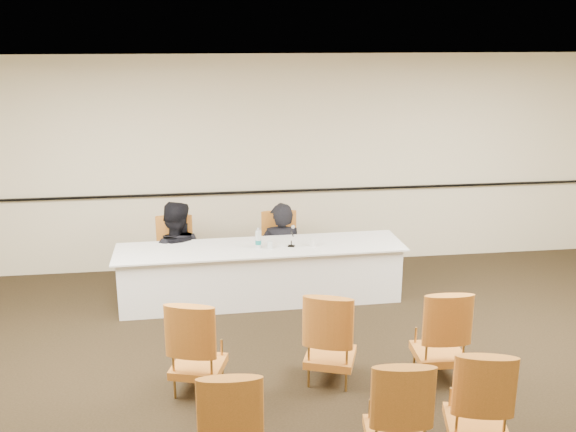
# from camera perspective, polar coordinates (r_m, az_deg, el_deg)

# --- Properties ---
(floor) EXTENTS (10.00, 10.00, 0.00)m
(floor) POSITION_cam_1_polar(r_m,az_deg,el_deg) (5.94, 4.53, -17.52)
(floor) COLOR black
(floor) RESTS_ON ground
(ceiling) EXTENTS (10.00, 10.00, 0.00)m
(ceiling) POSITION_cam_1_polar(r_m,az_deg,el_deg) (4.96, 5.30, 12.76)
(ceiling) COLOR white
(ceiling) RESTS_ON ground
(wall_back) EXTENTS (10.00, 0.04, 3.00)m
(wall_back) POSITION_cam_1_polar(r_m,az_deg,el_deg) (9.07, -0.64, 4.75)
(wall_back) COLOR #F6E9C1
(wall_back) RESTS_ON ground
(wall_rail) EXTENTS (9.80, 0.04, 0.03)m
(wall_rail) POSITION_cam_1_polar(r_m,az_deg,el_deg) (9.12, -0.60, 2.23)
(wall_rail) COLOR black
(wall_rail) RESTS_ON wall_back
(panel_table) EXTENTS (3.59, 0.90, 0.72)m
(panel_table) POSITION_cam_1_polar(r_m,az_deg,el_deg) (8.09, -2.41, -5.12)
(panel_table) COLOR white
(panel_table) RESTS_ON ground
(panelist_main) EXTENTS (0.63, 0.44, 1.64)m
(panelist_main) POSITION_cam_1_polar(r_m,az_deg,el_deg) (8.65, -0.61, -4.07)
(panelist_main) COLOR black
(panelist_main) RESTS_ON ground
(panelist_main_chair) EXTENTS (0.51, 0.51, 0.95)m
(panelist_main_chair) POSITION_cam_1_polar(r_m,az_deg,el_deg) (8.60, -0.62, -2.98)
(panelist_main_chair) COLOR #B1691F
(panelist_main_chair) RESTS_ON ground
(panelist_second) EXTENTS (0.86, 0.70, 1.66)m
(panelist_second) POSITION_cam_1_polar(r_m,az_deg,el_deg) (8.55, -9.96, -4.11)
(panelist_second) COLOR black
(panelist_second) RESTS_ON ground
(panelist_second_chair) EXTENTS (0.51, 0.51, 0.95)m
(panelist_second_chair) POSITION_cam_1_polar(r_m,az_deg,el_deg) (8.52, -10.00, -3.42)
(panelist_second_chair) COLOR #B1691F
(panelist_second_chair) RESTS_ON ground
(papers) EXTENTS (0.37, 0.33, 0.00)m
(papers) POSITION_cam_1_polar(r_m,az_deg,el_deg) (7.99, 0.59, -2.65)
(papers) COLOR white
(papers) RESTS_ON panel_table
(microphone) EXTENTS (0.14, 0.19, 0.25)m
(microphone) POSITION_cam_1_polar(r_m,az_deg,el_deg) (7.91, 0.30, -1.91)
(microphone) COLOR black
(microphone) RESTS_ON panel_table
(water_bottle) EXTENTS (0.09, 0.09, 0.25)m
(water_bottle) POSITION_cam_1_polar(r_m,az_deg,el_deg) (7.89, -2.66, -1.96)
(water_bottle) COLOR teal
(water_bottle) RESTS_ON panel_table
(drinking_glass) EXTENTS (0.07, 0.07, 0.10)m
(drinking_glass) POSITION_cam_1_polar(r_m,az_deg,el_deg) (7.87, -1.62, -2.58)
(drinking_glass) COLOR white
(drinking_glass) RESTS_ON panel_table
(coffee_cup) EXTENTS (0.08, 0.08, 0.11)m
(coffee_cup) POSITION_cam_1_polar(r_m,az_deg,el_deg) (7.96, 2.20, -2.32)
(coffee_cup) COLOR white
(coffee_cup) RESTS_ON panel_table
(aud_chair_front_left) EXTENTS (0.62, 0.62, 0.95)m
(aud_chair_front_left) POSITION_cam_1_polar(r_m,az_deg,el_deg) (6.15, -8.03, -11.23)
(aud_chair_front_left) COLOR #B1691F
(aud_chair_front_left) RESTS_ON ground
(aud_chair_front_mid) EXTENTS (0.64, 0.64, 0.95)m
(aud_chair_front_mid) POSITION_cam_1_polar(r_m,az_deg,el_deg) (6.27, 3.82, -10.54)
(aud_chair_front_mid) COLOR #B1691F
(aud_chair_front_mid) RESTS_ON ground
(aud_chair_front_right) EXTENTS (0.52, 0.52, 0.95)m
(aud_chair_front_right) POSITION_cam_1_polar(r_m,az_deg,el_deg) (6.48, 13.33, -10.04)
(aud_chair_front_right) COLOR #B1691F
(aud_chair_front_right) RESTS_ON ground
(aud_chair_back_left) EXTENTS (0.52, 0.52, 0.95)m
(aud_chair_back_left) POSITION_cam_1_polar(r_m,az_deg,el_deg) (5.06, -5.09, -17.67)
(aud_chair_back_left) COLOR #B1691F
(aud_chair_back_left) RESTS_ON ground
(aud_chair_back_mid) EXTENTS (0.56, 0.56, 0.95)m
(aud_chair_back_mid) POSITION_cam_1_polar(r_m,az_deg,el_deg) (5.24, 9.64, -16.59)
(aud_chair_back_mid) COLOR #B1691F
(aud_chair_back_mid) RESTS_ON ground
(aud_chair_back_right) EXTENTS (0.61, 0.61, 0.95)m
(aud_chair_back_right) POSITION_cam_1_polar(r_m,az_deg,el_deg) (5.51, 16.49, -15.28)
(aud_chair_back_right) COLOR #B1691F
(aud_chair_back_right) RESTS_ON ground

